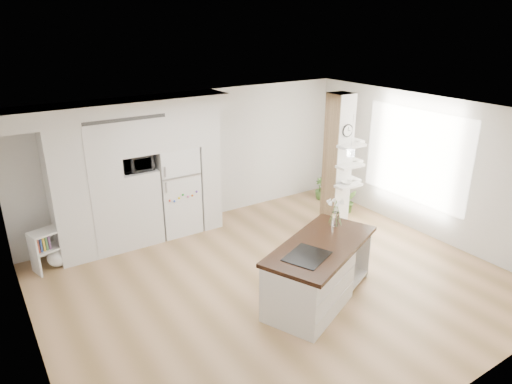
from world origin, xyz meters
TOP-DOWN VIEW (x-y plane):
  - floor at (0.00, 0.00)m, footprint 7.00×6.00m
  - room at (0.00, 0.00)m, footprint 7.04×6.04m
  - cabinet_wall at (-1.45, 2.67)m, footprint 4.00×0.71m
  - refrigerator at (-0.53, 2.68)m, footprint 0.78×0.69m
  - column at (2.38, 1.13)m, footprint 0.69×0.90m
  - window at (3.48, 0.30)m, footprint 0.00×2.40m
  - pendant_light at (1.70, 0.15)m, footprint 0.12×0.12m
  - kitchen_island at (0.08, -0.75)m, footprint 2.24×1.69m
  - bookshelf at (-2.90, 2.51)m, footprint 0.67×0.49m
  - floor_plant_a at (3.00, 1.48)m, footprint 0.36×0.33m
  - floor_plant_b at (3.00, 2.42)m, footprint 0.38×0.38m
  - microwave at (-1.27, 2.62)m, footprint 0.54×0.37m
  - shelf_plant at (2.63, 1.30)m, footprint 0.27×0.23m
  - decor_bowl at (2.30, 0.90)m, footprint 0.22×0.22m

SIDE VIEW (x-z plane):
  - floor at x=0.00m, z-range -0.01..0.01m
  - floor_plant_b at x=3.00m, z-range 0.00..0.52m
  - floor_plant_a at x=3.00m, z-range 0.00..0.53m
  - bookshelf at x=-2.90m, z-range -0.04..0.67m
  - kitchen_island at x=0.08m, z-range -0.27..1.22m
  - refrigerator at x=-0.53m, z-range 0.00..1.75m
  - decor_bowl at x=2.30m, z-range 0.98..1.03m
  - column at x=2.38m, z-range 0.00..2.70m
  - window at x=3.48m, z-range 0.30..2.70m
  - cabinet_wall at x=-1.45m, z-range 0.16..2.86m
  - shelf_plant at x=2.63m, z-range 1.38..1.67m
  - microwave at x=-1.27m, z-range 1.42..1.72m
  - room at x=0.00m, z-range 0.50..3.22m
  - pendant_light at x=1.70m, z-range 2.07..2.17m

